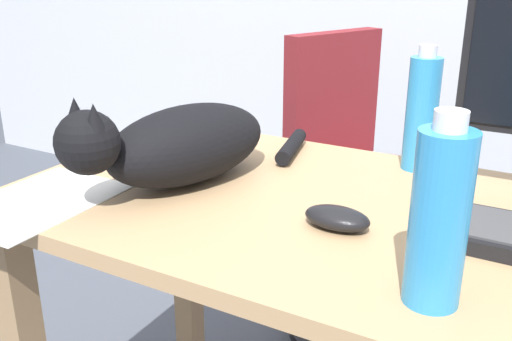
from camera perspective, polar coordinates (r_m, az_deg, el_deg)
desk at (r=1.07m, az=10.35°, el=-10.05°), size 1.31×0.67×0.75m
office_chair at (r=1.81m, az=10.20°, el=-4.07°), size 0.51×0.49×0.96m
cat at (r=1.11m, az=-7.65°, el=2.66°), size 0.28×0.59×0.20m
computer_mouse at (r=0.94m, az=8.06°, el=-4.69°), size 0.11×0.06×0.04m
paper_sheet at (r=1.11m, az=-20.90°, el=-2.90°), size 0.21×0.30×0.00m
water_bottle at (r=0.73m, az=17.75°, el=-4.46°), size 0.07×0.07×0.25m
spray_bottle at (r=1.22m, az=16.14°, el=5.53°), size 0.06×0.06×0.26m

